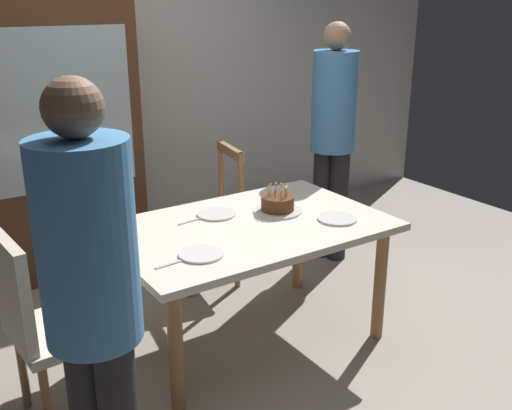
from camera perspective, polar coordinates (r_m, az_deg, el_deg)
name	(u,v)px	position (r m, az deg, el deg)	size (l,w,h in m)	color
ground	(249,340)	(3.58, -0.68, -12.73)	(6.40, 6.40, 0.00)	#9E9384
back_wall	(115,79)	(4.73, -13.31, 11.60)	(6.40, 0.10, 2.60)	beige
dining_table	(248,239)	(3.28, -0.73, -3.27)	(1.49, 0.97, 0.73)	silver
birthday_cake	(278,205)	(3.42, 2.07, 0.02)	(0.28, 0.28, 0.16)	silver
plate_near_celebrant	(201,254)	(2.88, -5.24, -4.66)	(0.22, 0.22, 0.01)	white
plate_far_side	(216,214)	(3.39, -3.80, -0.86)	(0.22, 0.22, 0.01)	white
plate_near_guest	(337,219)	(3.34, 7.77, -1.30)	(0.22, 0.22, 0.01)	white
fork_near_celebrant	(172,263)	(2.81, -7.97, -5.54)	(0.18, 0.02, 0.01)	silver
fork_far_side	(192,221)	(3.31, -6.11, -1.49)	(0.18, 0.02, 0.01)	silver
chair_spindle_back	(208,219)	(4.08, -4.58, -1.38)	(0.50, 0.50, 0.95)	tan
chair_upholstered	(43,319)	(2.88, -19.62, -10.25)	(0.47, 0.47, 0.95)	beige
person_celebrant	(92,298)	(2.06, -15.34, -8.56)	(0.32, 0.32, 1.69)	#262328
person_guest	(333,129)	(4.35, 7.37, 7.18)	(0.32, 0.32, 1.73)	#262328
china_cabinet	(56,141)	(4.35, -18.55, 5.78)	(1.10, 0.45, 1.90)	#56331E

